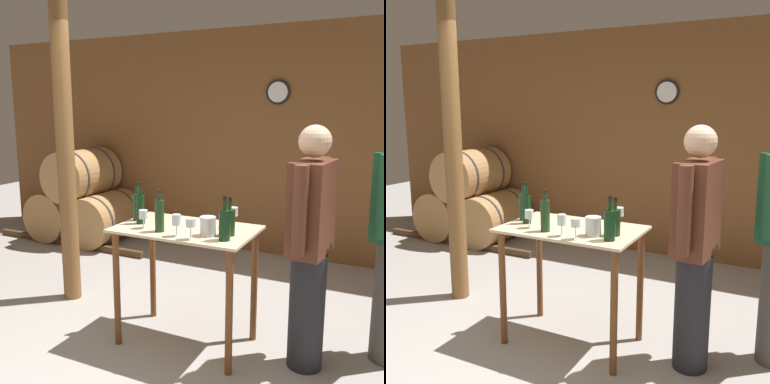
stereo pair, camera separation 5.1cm
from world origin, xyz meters
TOP-DOWN VIEW (x-y plane):
  - ground_plane at (0.00, 0.00)m, footprint 14.00×14.00m
  - back_wall at (0.00, 2.95)m, footprint 8.40×0.08m
  - barrel_rack at (-2.47, 2.42)m, footprint 2.30×0.88m
  - tasting_table at (0.02, 0.60)m, footprint 1.02×0.64m
  - wooden_post at (-1.32, 0.85)m, footprint 0.16×0.16m
  - wine_bottle_far_left at (-0.42, 0.63)m, footprint 0.07×0.07m
  - wine_bottle_left at (-0.34, 0.55)m, footprint 0.06×0.06m
  - wine_bottle_center at (-0.10, 0.42)m, footprint 0.07×0.07m
  - wine_bottle_right at (0.38, 0.55)m, footprint 0.08×0.08m
  - wine_bottle_far_right at (0.39, 0.43)m, footprint 0.08×0.08m
  - wine_glass_near_left at (-0.25, 0.45)m, footprint 0.06×0.06m
  - wine_glass_near_center at (0.06, 0.37)m, footprint 0.06×0.06m
  - wine_glass_near_right at (0.18, 0.35)m, footprint 0.07×0.07m
  - wine_glass_far_side at (0.33, 0.74)m, footprint 0.07×0.07m
  - ice_bucket at (0.25, 0.48)m, footprint 0.11×0.11m
  - person_visitor_with_scarf at (0.91, 0.67)m, footprint 0.25×0.59m

SIDE VIEW (x-z plane):
  - ground_plane at x=0.00m, z-range 0.00..0.00m
  - barrel_rack at x=-2.47m, z-range -0.11..1.13m
  - tasting_table at x=0.02m, z-range 0.26..1.17m
  - person_visitor_with_scarf at x=0.91m, z-range 0.05..1.72m
  - ice_bucket at x=0.25m, z-range 0.91..1.04m
  - wine_glass_near_left at x=-0.25m, z-range 0.94..1.07m
  - wine_bottle_right at x=0.38m, z-range 0.87..1.14m
  - wine_glass_near_right at x=0.18m, z-range 0.94..1.09m
  - wine_glass_near_center at x=0.06m, z-range 0.94..1.09m
  - wine_bottle_far_right at x=0.39m, z-range 0.87..1.17m
  - wine_bottle_far_left at x=-0.42m, z-range 0.87..1.17m
  - wine_glass_far_side at x=0.33m, z-range 0.95..1.10m
  - wine_bottle_left at x=-0.34m, z-range 0.87..1.19m
  - wine_bottle_center at x=-0.10m, z-range 0.88..1.18m
  - wooden_post at x=-1.32m, z-range 0.00..2.70m
  - back_wall at x=0.00m, z-range 0.00..2.70m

